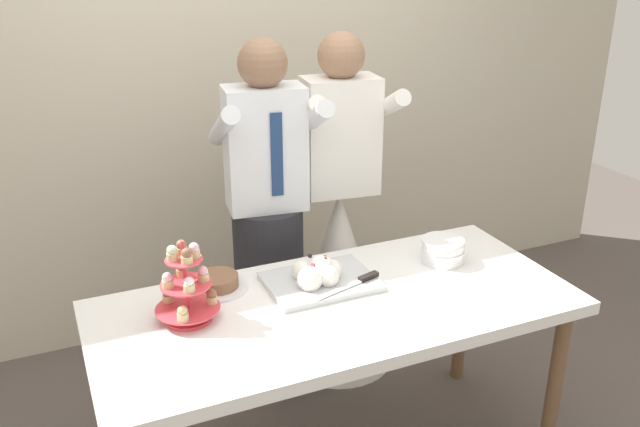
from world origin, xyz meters
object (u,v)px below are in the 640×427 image
plate_stack (443,250)px  round_cake (217,283)px  person_groom (268,242)px  dessert_table (336,319)px  cupcake_stand (186,288)px  person_bride (339,256)px  main_cake_tray (319,276)px

plate_stack → round_cake: plate_stack is taller
person_groom → dessert_table: bearing=-87.2°
dessert_table → cupcake_stand: (-0.53, 0.10, 0.20)m
person_bride → dessert_table: bearing=-116.0°
main_cake_tray → plate_stack: size_ratio=2.37×
dessert_table → cupcake_stand: bearing=169.4°
main_cake_tray → person_bride: bearing=58.0°
person_bride → round_cake: bearing=-149.3°
cupcake_stand → person_bride: size_ratio=0.18×
person_groom → person_bride: same height
round_cake → person_bride: (0.72, 0.43, -0.22)m
plate_stack → person_bride: size_ratio=0.11×
main_cake_tray → round_cake: (-0.37, 0.14, -0.02)m
plate_stack → person_groom: person_groom is taller
dessert_table → person_bride: bearing=64.0°
dessert_table → person_bride: size_ratio=1.08×
dessert_table → round_cake: bearing=143.4°
dessert_table → person_groom: (-0.03, 0.66, 0.05)m
main_cake_tray → person_bride: person_bride is taller
main_cake_tray → plate_stack: 0.56m
dessert_table → plate_stack: 0.58m
cupcake_stand → person_groom: 0.77m
dessert_table → person_bride: (0.35, 0.71, -0.12)m
main_cake_tray → plate_stack: bearing=-1.3°
plate_stack → cupcake_stand: bearing=-178.3°
main_cake_tray → person_groom: (-0.03, 0.52, -0.07)m
person_groom → person_bride: bearing=7.1°
person_groom → person_bride: size_ratio=1.00×
cupcake_stand → main_cake_tray: 0.53m
cupcake_stand → person_groom: person_groom is taller
round_cake → person_groom: 0.52m
main_cake_tray → person_bride: size_ratio=0.26×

